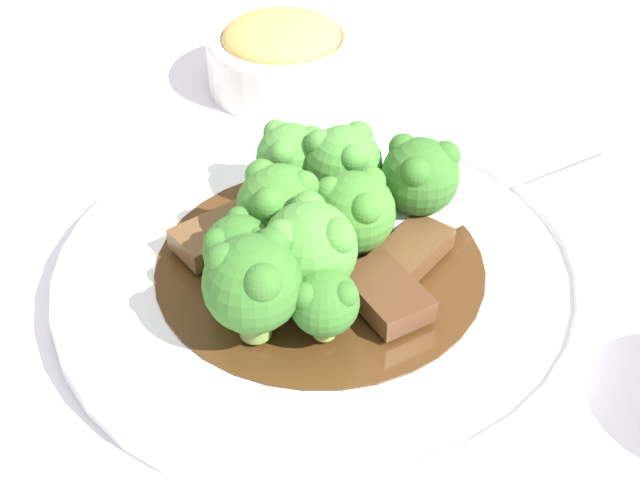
{
  "coord_description": "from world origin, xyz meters",
  "views": [
    {
      "loc": [
        -0.31,
        -0.25,
        0.36
      ],
      "look_at": [
        0.0,
        0.0,
        0.03
      ],
      "focal_mm": 50.0,
      "sensor_mm": 36.0,
      "label": 1
    }
  ],
  "objects_px": {
    "beef_strip_2": "(225,232)",
    "serving_spoon": "(448,202)",
    "beef_strip_0": "(410,253)",
    "broccoli_floret_6": "(252,282)",
    "main_plate": "(320,271)",
    "broccoli_floret_2": "(291,157)",
    "broccoli_floret_7": "(324,301)",
    "side_bowl_appetizer": "(282,53)",
    "broccoli_floret_0": "(354,211)",
    "broccoli_floret_5": "(280,206)",
    "broccoli_floret_8": "(420,175)",
    "broccoli_floret_3": "(344,162)",
    "broccoli_floret_1": "(239,249)",
    "beef_strip_1": "(385,294)",
    "broccoli_floret_4": "(309,247)"
  },
  "relations": [
    {
      "from": "broccoli_floret_0",
      "to": "broccoli_floret_1",
      "type": "distance_m",
      "value": 0.07
    },
    {
      "from": "beef_strip_2",
      "to": "broccoli_floret_8",
      "type": "distance_m",
      "value": 0.12
    },
    {
      "from": "broccoli_floret_2",
      "to": "broccoli_floret_6",
      "type": "relative_size",
      "value": 0.8
    },
    {
      "from": "main_plate",
      "to": "broccoli_floret_2",
      "type": "bearing_deg",
      "value": 53.93
    },
    {
      "from": "broccoli_floret_2",
      "to": "beef_strip_2",
      "type": "bearing_deg",
      "value": 179.44
    },
    {
      "from": "beef_strip_2",
      "to": "broccoli_floret_0",
      "type": "height_order",
      "value": "broccoli_floret_0"
    },
    {
      "from": "broccoli_floret_7",
      "to": "broccoli_floret_8",
      "type": "distance_m",
      "value": 0.12
    },
    {
      "from": "broccoli_floret_6",
      "to": "side_bowl_appetizer",
      "type": "xyz_separation_m",
      "value": [
        0.24,
        0.18,
        -0.03
      ]
    },
    {
      "from": "beef_strip_1",
      "to": "beef_strip_2",
      "type": "distance_m",
      "value": 0.11
    },
    {
      "from": "broccoli_floret_3",
      "to": "broccoli_floret_8",
      "type": "xyz_separation_m",
      "value": [
        0.02,
        -0.04,
        -0.0
      ]
    },
    {
      "from": "broccoli_floret_2",
      "to": "broccoli_floret_7",
      "type": "xyz_separation_m",
      "value": [
        -0.09,
        -0.1,
        -0.0
      ]
    },
    {
      "from": "broccoli_floret_1",
      "to": "serving_spoon",
      "type": "distance_m",
      "value": 0.14
    },
    {
      "from": "beef_strip_2",
      "to": "broccoli_floret_3",
      "type": "relative_size",
      "value": 1.21
    },
    {
      "from": "side_bowl_appetizer",
      "to": "broccoli_floret_7",
      "type": "bearing_deg",
      "value": -135.33
    },
    {
      "from": "broccoli_floret_3",
      "to": "broccoli_floret_5",
      "type": "relative_size",
      "value": 0.96
    },
    {
      "from": "broccoli_floret_5",
      "to": "broccoli_floret_8",
      "type": "xyz_separation_m",
      "value": [
        0.08,
        -0.04,
        -0.0
      ]
    },
    {
      "from": "broccoli_floret_4",
      "to": "broccoli_floret_7",
      "type": "bearing_deg",
      "value": -125.9
    },
    {
      "from": "broccoli_floret_4",
      "to": "broccoli_floret_6",
      "type": "height_order",
      "value": "same"
    },
    {
      "from": "serving_spoon",
      "to": "broccoli_floret_1",
      "type": "bearing_deg",
      "value": 158.1
    },
    {
      "from": "beef_strip_0",
      "to": "broccoli_floret_8",
      "type": "height_order",
      "value": "broccoli_floret_8"
    },
    {
      "from": "beef_strip_0",
      "to": "serving_spoon",
      "type": "relative_size",
      "value": 0.27
    },
    {
      "from": "broccoli_floret_2",
      "to": "serving_spoon",
      "type": "height_order",
      "value": "broccoli_floret_2"
    },
    {
      "from": "broccoli_floret_2",
      "to": "broccoli_floret_5",
      "type": "xyz_separation_m",
      "value": [
        -0.05,
        -0.03,
        0.01
      ]
    },
    {
      "from": "broccoli_floret_0",
      "to": "broccoli_floret_2",
      "type": "xyz_separation_m",
      "value": [
        0.02,
        0.07,
        -0.0
      ]
    },
    {
      "from": "broccoli_floret_3",
      "to": "broccoli_floret_6",
      "type": "bearing_deg",
      "value": -164.82
    },
    {
      "from": "beef_strip_0",
      "to": "broccoli_floret_6",
      "type": "xyz_separation_m",
      "value": [
        -0.1,
        0.03,
        0.03
      ]
    },
    {
      "from": "broccoli_floret_0",
      "to": "broccoli_floret_3",
      "type": "height_order",
      "value": "broccoli_floret_3"
    },
    {
      "from": "main_plate",
      "to": "broccoli_floret_8",
      "type": "bearing_deg",
      "value": -18.08
    },
    {
      "from": "main_plate",
      "to": "broccoli_floret_0",
      "type": "relative_size",
      "value": 5.77
    },
    {
      "from": "broccoli_floret_2",
      "to": "broccoli_floret_8",
      "type": "height_order",
      "value": "broccoli_floret_8"
    },
    {
      "from": "broccoli_floret_1",
      "to": "broccoli_floret_5",
      "type": "bearing_deg",
      "value": 3.23
    },
    {
      "from": "beef_strip_2",
      "to": "serving_spoon",
      "type": "height_order",
      "value": "same"
    },
    {
      "from": "beef_strip_2",
      "to": "broccoli_floret_3",
      "type": "distance_m",
      "value": 0.08
    },
    {
      "from": "serving_spoon",
      "to": "broccoli_floret_8",
      "type": "bearing_deg",
      "value": 150.02
    },
    {
      "from": "broccoli_floret_3",
      "to": "broccoli_floret_5",
      "type": "bearing_deg",
      "value": 179.2
    },
    {
      "from": "broccoli_floret_2",
      "to": "broccoli_floret_3",
      "type": "height_order",
      "value": "broccoli_floret_3"
    },
    {
      "from": "beef_strip_0",
      "to": "broccoli_floret_7",
      "type": "bearing_deg",
      "value": 178.68
    },
    {
      "from": "main_plate",
      "to": "broccoli_floret_1",
      "type": "height_order",
      "value": "broccoli_floret_1"
    },
    {
      "from": "broccoli_floret_3",
      "to": "broccoli_floret_6",
      "type": "xyz_separation_m",
      "value": [
        -0.12,
        -0.03,
        0.0
      ]
    },
    {
      "from": "broccoli_floret_3",
      "to": "broccoli_floret_7",
      "type": "height_order",
      "value": "broccoli_floret_3"
    },
    {
      "from": "broccoli_floret_1",
      "to": "broccoli_floret_2",
      "type": "bearing_deg",
      "value": 22.09
    },
    {
      "from": "serving_spoon",
      "to": "side_bowl_appetizer",
      "type": "bearing_deg",
      "value": 68.39
    },
    {
      "from": "beef_strip_0",
      "to": "broccoli_floret_7",
      "type": "distance_m",
      "value": 0.08
    },
    {
      "from": "broccoli_floret_5",
      "to": "broccoli_floret_8",
      "type": "bearing_deg",
      "value": -30.19
    },
    {
      "from": "main_plate",
      "to": "broccoli_floret_2",
      "type": "relative_size",
      "value": 6.33
    },
    {
      "from": "beef_strip_1",
      "to": "broccoli_floret_0",
      "type": "xyz_separation_m",
      "value": [
        0.02,
        0.04,
        0.02
      ]
    },
    {
      "from": "beef_strip_2",
      "to": "broccoli_floret_8",
      "type": "bearing_deg",
      "value": -40.97
    },
    {
      "from": "broccoli_floret_6",
      "to": "broccoli_floret_7",
      "type": "height_order",
      "value": "broccoli_floret_6"
    },
    {
      "from": "beef_strip_2",
      "to": "broccoli_floret_4",
      "type": "bearing_deg",
      "value": -95.97
    },
    {
      "from": "beef_strip_0",
      "to": "broccoli_floret_5",
      "type": "xyz_separation_m",
      "value": [
        -0.04,
        0.06,
        0.03
      ]
    }
  ]
}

